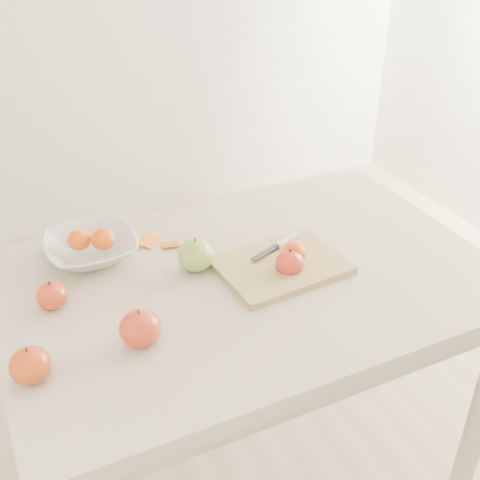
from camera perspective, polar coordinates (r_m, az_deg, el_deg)
name	(u,v)px	position (r m, az deg, el deg)	size (l,w,h in m)	color
ground	(247,471)	(2.01, 0.66, -21.05)	(3.50, 3.50, 0.00)	#C6B293
table	(248,305)	(1.54, 0.81, -6.23)	(1.20, 0.80, 0.75)	beige
cutting_board	(281,266)	(1.50, 3.91, -2.44)	(0.31, 0.22, 0.02)	tan
board_tangerine	(294,253)	(1.49, 5.15, -1.20)	(0.06, 0.06, 0.05)	#D04407
fruit_bowl	(91,248)	(1.58, -13.92, -0.75)	(0.23, 0.23, 0.06)	silver
bowl_tangerine_near	(79,240)	(1.57, -15.01, 0.04)	(0.06, 0.06, 0.05)	#DF5607
bowl_tangerine_far	(103,239)	(1.55, -12.85, 0.08)	(0.06, 0.06, 0.05)	#DF6007
orange_peel_a	(148,242)	(1.62, -8.73, -0.19)	(0.06, 0.04, 0.00)	orange
orange_peel_b	(171,245)	(1.60, -6.56, -0.50)	(0.04, 0.04, 0.00)	#CF590E
paring_knife	(284,242)	(1.56, 4.17, -0.24)	(0.17, 0.07, 0.01)	silver
apple_green	(196,255)	(1.48, -4.22, -1.43)	(0.09, 0.09, 0.08)	olive
apple_red_e	(290,263)	(1.47, 4.73, -2.18)	(0.07, 0.07, 0.06)	#930209
apple_red_a	(52,296)	(1.42, -17.41, -5.07)	(0.07, 0.07, 0.06)	#9A0302
apple_red_d	(30,366)	(1.25, -19.27, -11.17)	(0.08, 0.08, 0.07)	#8B1103
apple_red_b	(140,328)	(1.28, -9.44, -8.26)	(0.09, 0.09, 0.08)	#A4060A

